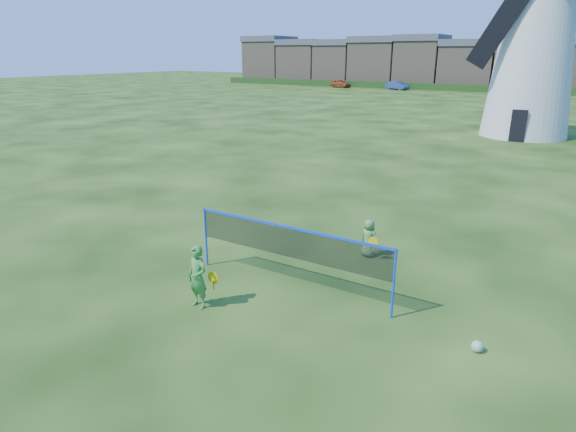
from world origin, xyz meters
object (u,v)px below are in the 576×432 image
(windmill, at_px, (535,46))
(car_left, at_px, (340,84))
(player_boy, at_px, (369,238))
(play_ball, at_px, (477,346))
(player_girl, at_px, (198,277))
(badminton_net, at_px, (289,243))
(car_right, at_px, (397,85))

(windmill, xyz_separation_m, car_left, (-31.58, 37.38, -5.03))
(player_boy, bearing_deg, play_ball, 153.24)
(car_left, bearing_deg, player_boy, -134.73)
(player_boy, relative_size, car_left, 0.28)
(play_ball, distance_m, car_left, 73.11)
(windmill, distance_m, player_girl, 29.23)
(player_girl, relative_size, car_left, 0.38)
(badminton_net, bearing_deg, player_boy, 73.40)
(play_ball, bearing_deg, badminton_net, 175.73)
(badminton_net, distance_m, car_right, 67.81)
(player_boy, bearing_deg, windmill, -77.05)
(car_left, distance_m, car_right, 9.44)
(windmill, bearing_deg, player_boy, -91.98)
(car_left, bearing_deg, car_right, -69.19)
(badminton_net, relative_size, car_right, 1.32)
(badminton_net, xyz_separation_m, player_boy, (0.82, 2.75, -0.62))
(badminton_net, distance_m, player_girl, 2.17)
(player_girl, height_order, play_ball, player_girl)
(windmill, height_order, play_ball, windmill)
(play_ball, relative_size, car_left, 0.06)
(player_boy, height_order, play_ball, player_boy)
(windmill, bearing_deg, player_girl, -95.71)
(windmill, distance_m, badminton_net, 27.34)
(player_girl, bearing_deg, car_left, 121.02)
(player_girl, height_order, car_left, player_girl)
(windmill, height_order, player_boy, windmill)
(player_boy, bearing_deg, player_girl, 80.66)
(windmill, distance_m, player_boy, 24.72)
(player_girl, bearing_deg, play_ball, 22.17)
(car_left, relative_size, car_right, 0.97)
(windmill, xyz_separation_m, player_boy, (-0.83, -24.16, -5.14))
(badminton_net, xyz_separation_m, car_left, (-29.93, 64.30, -0.51))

